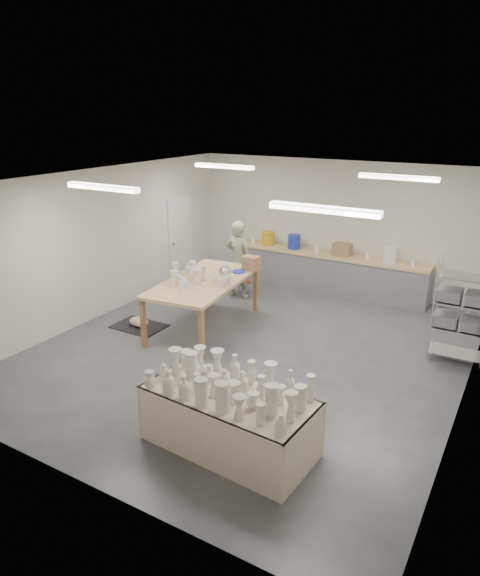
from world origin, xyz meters
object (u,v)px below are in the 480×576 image
Objects in this scene: drying_table at (228,416)px; potter at (239,259)px; red_stool at (245,282)px; work_table at (207,280)px.

drying_table is 1.26× the size of potter.
drying_table is at bearing -62.09° from red_stool.
drying_table reaches higher than red_stool.
work_table is 2.21m from red_stool.
potter is 4.46× the size of red_stool.
drying_table is 0.81× the size of work_table.
red_stool is (-0.35, 2.06, -0.71)m from work_table.
potter is at bearing 123.15° from drying_table.
drying_table is 5.61× the size of red_stool.
drying_table is at bearing 123.58° from potter.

